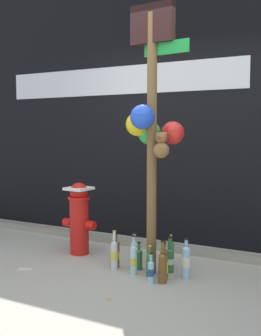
% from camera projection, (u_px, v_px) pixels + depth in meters
% --- Properties ---
extents(ground_plane, '(14.00, 14.00, 0.00)m').
position_uv_depth(ground_plane, '(121.00, 285.00, 3.76)').
color(ground_plane, '#ADA899').
extents(building_wall, '(10.00, 0.21, 3.49)m').
position_uv_depth(building_wall, '(189.00, 102.00, 5.11)').
color(building_wall, black).
rests_on(building_wall, ground_plane).
extents(curb_strip, '(8.00, 0.12, 0.08)m').
position_uv_depth(curb_strip, '(172.00, 248.00, 4.82)').
color(curb_strip, gray).
rests_on(curb_strip, ground_plane).
extents(memorial_post, '(0.65, 0.48, 2.56)m').
position_uv_depth(memorial_post, '(152.00, 118.00, 3.98)').
color(memorial_post, brown).
rests_on(memorial_post, ground_plane).
extents(fire_hydrant, '(0.41, 0.28, 0.81)m').
position_uv_depth(fire_hydrant, '(79.00, 217.00, 4.70)').
color(fire_hydrant, red).
rests_on(fire_hydrant, ground_plane).
extents(bottle_0, '(0.08, 0.08, 0.35)m').
position_uv_depth(bottle_0, '(170.00, 259.00, 4.10)').
color(bottle_0, '#337038').
rests_on(bottle_0, ground_plane).
extents(bottle_1, '(0.06, 0.06, 0.38)m').
position_uv_depth(bottle_1, '(134.00, 259.00, 4.03)').
color(bottle_1, '#B2DBEA').
rests_on(bottle_1, ground_plane).
extents(bottle_2, '(0.08, 0.08, 0.36)m').
position_uv_depth(bottle_2, '(164.00, 264.00, 3.90)').
color(bottle_2, brown).
rests_on(bottle_2, ground_plane).
extents(bottle_3, '(0.07, 0.07, 0.30)m').
position_uv_depth(bottle_3, '(150.00, 264.00, 3.97)').
color(bottle_3, '#337038').
rests_on(bottle_3, ground_plane).
extents(bottle_4, '(0.08, 0.08, 0.38)m').
position_uv_depth(bottle_4, '(186.00, 261.00, 3.92)').
color(bottle_4, '#93CCE0').
rests_on(bottle_4, ground_plane).
extents(bottle_5, '(0.07, 0.07, 0.35)m').
position_uv_depth(bottle_5, '(116.00, 253.00, 4.26)').
color(bottle_5, brown).
rests_on(bottle_5, ground_plane).
extents(bottle_6, '(0.07, 0.07, 0.28)m').
position_uv_depth(bottle_6, '(139.00, 258.00, 4.18)').
color(bottle_6, '#337038').
rests_on(bottle_6, ground_plane).
extents(bottle_7, '(0.07, 0.07, 0.40)m').
position_uv_depth(bottle_7, '(114.00, 254.00, 4.17)').
color(bottle_7, silver).
rests_on(bottle_7, ground_plane).
extents(bottle_8, '(0.08, 0.08, 0.40)m').
position_uv_depth(bottle_8, '(163.00, 266.00, 3.80)').
color(bottle_8, brown).
rests_on(bottle_8, ground_plane).
extents(bottle_9, '(0.08, 0.08, 0.32)m').
position_uv_depth(bottle_9, '(134.00, 251.00, 4.40)').
color(bottle_9, silver).
rests_on(bottle_9, ground_plane).
extents(bottle_10, '(0.06, 0.06, 0.34)m').
position_uv_depth(bottle_10, '(171.00, 254.00, 4.24)').
color(bottle_10, '#337038').
rests_on(bottle_10, ground_plane).
extents(bottle_11, '(0.06, 0.06, 0.28)m').
position_uv_depth(bottle_11, '(151.00, 271.00, 3.81)').
color(bottle_11, '#93CCE0').
rests_on(bottle_11, ground_plane).
extents(litter_0, '(0.09, 0.09, 0.01)m').
position_uv_depth(litter_0, '(109.00, 298.00, 3.45)').
color(litter_0, tan).
rests_on(litter_0, ground_plane).
extents(litter_1, '(0.16, 0.12, 0.01)m').
position_uv_depth(litter_1, '(25.00, 269.00, 4.20)').
color(litter_1, silver).
rests_on(litter_1, ground_plane).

